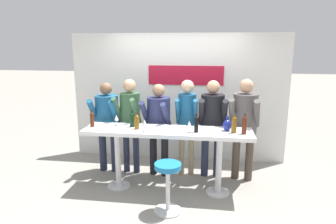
{
  "coord_description": "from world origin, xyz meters",
  "views": [
    {
      "loc": [
        0.61,
        -4.27,
        2.23
      ],
      "look_at": [
        0.0,
        0.09,
        1.23
      ],
      "focal_mm": 32.0,
      "sensor_mm": 36.0,
      "label": 1
    }
  ],
  "objects": [
    {
      "name": "person_center_left",
      "position": [
        -0.22,
        0.54,
        0.98
      ],
      "size": [
        0.52,
        0.6,
        1.59
      ],
      "rotation": [
        0.0,
        0.0,
        -0.2
      ],
      "color": "black",
      "rests_on": "ground_plane"
    },
    {
      "name": "bar_stool",
      "position": [
        0.1,
        -0.61,
        0.46
      ],
      "size": [
        0.38,
        0.38,
        0.7
      ],
      "color": "silver",
      "rests_on": "ground_plane"
    },
    {
      "name": "person_center_right",
      "position": [
        0.67,
        0.62,
        1.02
      ],
      "size": [
        0.47,
        0.55,
        1.66
      ],
      "rotation": [
        0.0,
        0.0,
        0.03
      ],
      "color": "#23283D",
      "rests_on": "ground_plane"
    },
    {
      "name": "back_wall",
      "position": [
        0.0,
        1.43,
        1.22
      ],
      "size": [
        4.13,
        0.12,
        2.44
      ],
      "color": "silver",
      "rests_on": "ground_plane"
    },
    {
      "name": "person_center",
      "position": [
        0.25,
        0.62,
        1.04
      ],
      "size": [
        0.37,
        0.5,
        1.66
      ],
      "rotation": [
        0.0,
        0.0,
        0.02
      ],
      "color": "gray",
      "rests_on": "ground_plane"
    },
    {
      "name": "wine_bottle_2",
      "position": [
        1.11,
        -0.07,
        1.12
      ],
      "size": [
        0.07,
        0.07,
        0.31
      ],
      "color": "#4C1E0F",
      "rests_on": "tasting_table"
    },
    {
      "name": "wine_glass_2",
      "position": [
        -0.82,
        0.11,
        1.11
      ],
      "size": [
        0.07,
        0.07,
        0.18
      ],
      "color": "silver",
      "rests_on": "tasting_table"
    },
    {
      "name": "wine_glass_1",
      "position": [
        0.34,
        -0.1,
        1.11
      ],
      "size": [
        0.07,
        0.07,
        0.18
      ],
      "color": "silver",
      "rests_on": "tasting_table"
    },
    {
      "name": "person_far_left",
      "position": [
        -1.14,
        0.58,
        0.98
      ],
      "size": [
        0.47,
        0.53,
        1.6
      ],
      "rotation": [
        0.0,
        0.0,
        -0.0
      ],
      "color": "#23283D",
      "rests_on": "ground_plane"
    },
    {
      "name": "decorative_vase",
      "position": [
        0.88,
        0.06,
        1.07
      ],
      "size": [
        0.13,
        0.13,
        0.22
      ],
      "color": "navy",
      "rests_on": "tasting_table"
    },
    {
      "name": "person_left",
      "position": [
        -0.72,
        0.57,
        1.03
      ],
      "size": [
        0.44,
        0.55,
        1.66
      ],
      "rotation": [
        0.0,
        0.0,
        -0.12
      ],
      "color": "#23283D",
      "rests_on": "ground_plane"
    },
    {
      "name": "wine_bottle_5",
      "position": [
        -1.17,
        -0.0,
        1.11
      ],
      "size": [
        0.06,
        0.06,
        0.27
      ],
      "color": "#4C1E0F",
      "rests_on": "tasting_table"
    },
    {
      "name": "person_right",
      "position": [
        1.19,
        0.55,
        1.05
      ],
      "size": [
        0.53,
        0.62,
        1.7
      ],
      "rotation": [
        0.0,
        0.0,
        -0.2
      ],
      "color": "#473D33",
      "rests_on": "ground_plane"
    },
    {
      "name": "wine_bottle_4",
      "position": [
        -0.56,
        0.08,
        1.11
      ],
      "size": [
        0.08,
        0.08,
        0.26
      ],
      "color": "black",
      "rests_on": "tasting_table"
    },
    {
      "name": "wine_bottle_3",
      "position": [
        0.44,
        -0.08,
        1.11
      ],
      "size": [
        0.06,
        0.06,
        0.29
      ],
      "color": "black",
      "rests_on": "tasting_table"
    },
    {
      "name": "ground_plane",
      "position": [
        0.0,
        0.0,
        0.0
      ],
      "size": [
        40.0,
        40.0,
        0.0
      ],
      "primitive_type": "plane",
      "color": "gray"
    },
    {
      "name": "wine_bottle_1",
      "position": [
        -0.46,
        -0.03,
        1.1
      ],
      "size": [
        0.07,
        0.07,
        0.26
      ],
      "color": "brown",
      "rests_on": "tasting_table"
    },
    {
      "name": "wine_glass_0",
      "position": [
        -0.32,
        -0.13,
        1.11
      ],
      "size": [
        0.07,
        0.07,
        0.18
      ],
      "color": "silver",
      "rests_on": "tasting_table"
    },
    {
      "name": "tasting_table",
      "position": [
        0.0,
        0.0,
        0.83
      ],
      "size": [
        2.53,
        0.57,
        0.98
      ],
      "color": "white",
      "rests_on": "ground_plane"
    },
    {
      "name": "wine_bottle_0",
      "position": [
        0.97,
        -0.03,
        1.12
      ],
      "size": [
        0.07,
        0.07,
        0.29
      ],
      "color": "brown",
      "rests_on": "tasting_table"
    }
  ]
}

